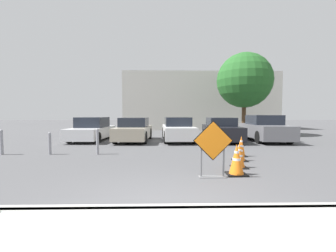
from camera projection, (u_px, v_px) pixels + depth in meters
The scene contains 17 objects.
ground_plane at pixel (163, 141), 13.59m from camera, with size 96.00×96.00×0.00m, color #4C4C4F.
curb_lip at pixel (162, 210), 3.60m from camera, with size 24.94×0.20×0.14m.
road_closed_sign at pixel (213, 146), 5.66m from camera, with size 1.01×0.20×1.46m.
traffic_cone_nearest at pixel (237, 160), 5.97m from camera, with size 0.52×0.52×0.83m.
traffic_cone_second at pixel (239, 156), 6.75m from camera, with size 0.45×0.45×0.73m.
traffic_cone_third at pixel (240, 151), 7.75m from camera, with size 0.47×0.47×0.71m.
traffic_cone_fourth at pixel (241, 146), 8.58m from camera, with size 0.40×0.40×0.80m.
parked_car_nearest at pixel (92, 130), 13.89m from camera, with size 1.98×4.45×1.43m.
parked_car_second at pixel (134, 130), 13.45m from camera, with size 1.98×4.18×1.40m.
parked_car_third at pixel (178, 130), 13.69m from camera, with size 1.89×4.58×1.43m.
parked_car_fourth at pixel (221, 130), 13.68m from camera, with size 1.95×4.56×1.41m.
parked_car_fifth at pixel (264, 129), 13.70m from camera, with size 2.13×4.76×1.56m.
bollard_nearest at pixel (97, 141), 9.00m from camera, with size 0.12×0.12×1.04m.
bollard_second at pixel (50, 143), 8.96m from camera, with size 0.12×0.12×0.90m.
bollard_third at pixel (2, 141), 8.92m from camera, with size 0.12×0.12×1.01m.
building_facade_backdrop at pixel (199, 102), 25.02m from camera, with size 16.15×5.00×5.96m.
street_tree_behind_lot at pixel (244, 81), 17.37m from camera, with size 4.23×4.23×6.34m.
Camera 1 is at (0.02, -3.53, 1.61)m, focal length 24.00 mm.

